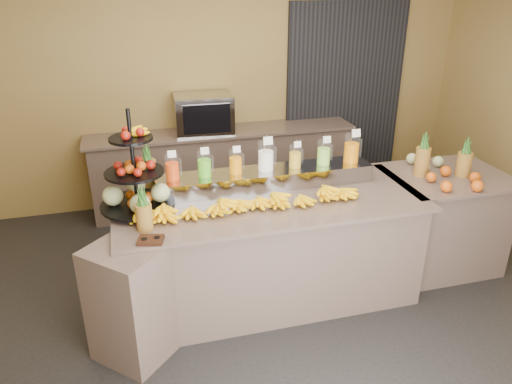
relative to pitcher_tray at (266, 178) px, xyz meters
name	(u,v)px	position (x,y,z in m)	size (l,w,h in m)	color
ground	(280,316)	(-0.04, -0.58, -1.01)	(6.00, 6.00, 0.00)	black
room_envelope	(277,69)	(0.15, 0.21, 0.87)	(6.04, 5.02, 2.82)	olive
buffet_counter	(258,254)	(-0.15, -0.32, -0.54)	(2.75, 1.25, 0.93)	gray
right_counter	(440,220)	(1.66, -0.18, -0.54)	(1.08, 0.88, 0.93)	gray
back_ledge	(223,168)	(-0.04, 1.67, -0.54)	(3.10, 0.55, 0.93)	gray
pitcher_tray	(266,178)	(0.00, 0.00, 0.00)	(1.85, 0.30, 0.15)	gray
juice_pitcher_orange_a	(172,169)	(-0.78, 0.00, 0.17)	(0.11, 0.12, 0.27)	silver
juice_pitcher_green	(204,166)	(-0.52, 0.00, 0.17)	(0.11, 0.12, 0.28)	silver
juice_pitcher_orange_b	(236,163)	(-0.26, 0.00, 0.16)	(0.11, 0.11, 0.26)	silver
juice_pitcher_milk	(266,158)	(0.00, 0.00, 0.18)	(0.13, 0.14, 0.32)	silver
juice_pitcher_lemon	(295,158)	(0.26, 0.00, 0.16)	(0.11, 0.11, 0.26)	silver
juice_pitcher_lime	(324,154)	(0.52, 0.00, 0.17)	(0.12, 0.12, 0.28)	silver
juice_pitcher_orange_c	(351,150)	(0.78, 0.00, 0.18)	(0.13, 0.14, 0.32)	silver
banana_heap	(247,200)	(-0.25, -0.35, -0.01)	(1.84, 0.17, 0.15)	yellow
fruit_stand	(140,185)	(-1.04, -0.17, 0.13)	(0.72, 0.72, 0.80)	black
condiment_caddy	(151,240)	(-1.02, -0.70, -0.06)	(0.17, 0.13, 0.03)	black
pineapple_left_a	(144,213)	(-1.05, -0.51, 0.05)	(0.12, 0.12, 0.36)	brown
pineapple_left_b	(148,172)	(-0.96, 0.21, 0.08)	(0.14, 0.14, 0.42)	brown
right_fruit_pile	(448,171)	(1.58, -0.29, 0.01)	(0.49, 0.47, 0.26)	brown
oven_warmer	(203,114)	(-0.25, 1.67, 0.14)	(0.64, 0.45, 0.43)	gray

